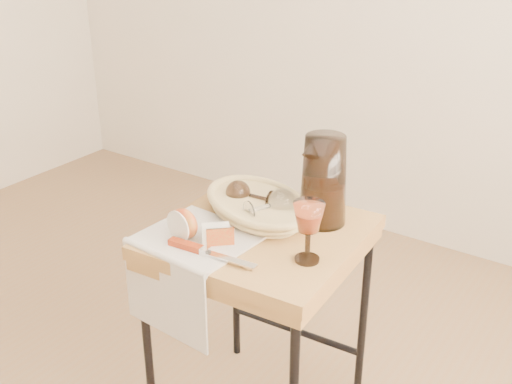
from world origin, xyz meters
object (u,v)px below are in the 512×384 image
Objects in this scene: side_table at (260,330)px; wine_goblet at (308,232)px; pitcher at (324,180)px; goblet_lying_b at (268,206)px; goblet_lying_a at (252,196)px; apple_half at (184,223)px; tea_towel at (198,238)px; bread_basket at (257,207)px; table_knife at (208,251)px.

side_table is 4.14× the size of wine_goblet.
goblet_lying_b is at bearing -156.68° from pitcher.
goblet_lying_a is 0.73× the size of wine_goblet.
goblet_lying_b is 1.42× the size of apple_half.
apple_half is (-0.02, -0.02, 0.04)m from tea_towel.
side_table is at bearing -142.70° from pitcher.
goblet_lying_a is (-0.03, 0.01, 0.02)m from bread_basket.
pitcher reaches higher than wine_goblet.
goblet_lying_b reaches higher than side_table.
bread_basket is at bearing 78.38° from tea_towel.
goblet_lying_b is 0.44× the size of pitcher.
wine_goblet is (0.29, 0.06, 0.08)m from tea_towel.
goblet_lying_b reaches higher than goblet_lying_a.
tea_towel is 0.20m from bread_basket.
side_table is 0.42m from apple_half.
side_table is 5.65× the size of goblet_lying_a.
tea_towel is at bearing -82.13° from bread_basket.
table_knife is at bearing 96.44° from goblet_lying_a.
side_table is 0.36m from bread_basket.
bread_basket is (-0.06, 0.07, 0.35)m from side_table.
apple_half is (-0.05, -0.23, -0.00)m from goblet_lying_a.
bread_basket is 0.23m from apple_half.
pitcher reaches higher than apple_half.
goblet_lying_b is 0.24m from apple_half.
pitcher is at bearing -169.08° from goblet_lying_a.
bread_basket is 0.28m from wine_goblet.
pitcher reaches higher than goblet_lying_b.
pitcher is (0.22, 0.27, 0.12)m from tea_towel.
apple_half is (-0.08, -0.22, 0.02)m from bread_basket.
pitcher is (0.11, 0.14, 0.45)m from side_table.
goblet_lying_b is 0.80× the size of wine_goblet.
side_table is at bearing 57.53° from apple_half.
goblet_lying_a is 0.08m from goblet_lying_b.
goblet_lying_b is (0.08, -0.03, 0.00)m from goblet_lying_a.
bread_basket is 0.04m from goblet_lying_a.
goblet_lying_b is 0.16m from pitcher.
table_knife is (0.03, -0.25, -0.01)m from bread_basket.
wine_goblet is at bearing -84.72° from pitcher.
pitcher is at bearing 58.85° from apple_half.
bread_basket is 0.26m from table_knife.
wine_goblet is at bearing 145.89° from goblet_lying_a.
tea_towel is 1.78× the size of wine_goblet.
table_knife reaches higher than tea_towel.
side_table is at bearing 53.50° from tea_towel.
table_knife is (-0.02, -0.24, -0.04)m from goblet_lying_b.
goblet_lying_a is 0.92× the size of goblet_lying_b.
goblet_lying_b is at bearing 66.63° from apple_half.
wine_goblet reaches higher than table_knife.
apple_half reaches higher than goblet_lying_a.
apple_half is 0.36× the size of table_knife.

